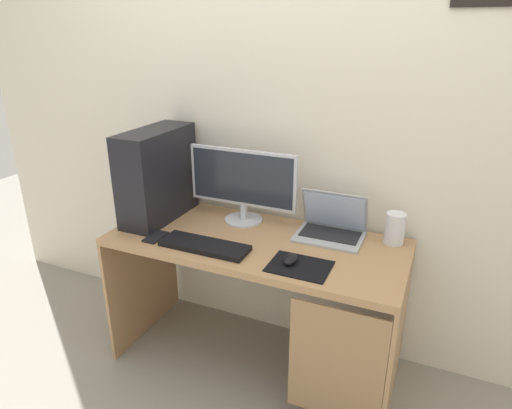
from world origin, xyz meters
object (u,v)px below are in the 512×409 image
object	(u,v)px
monitor	(242,184)
mouse_left	(290,259)
laptop	(331,227)
cell_phone	(156,237)
speaker	(395,228)
keyboard	(205,246)
pc_tower	(157,175)

from	to	relation	value
monitor	mouse_left	bearing A→B (deg)	-40.63
laptop	cell_phone	bearing A→B (deg)	-154.49
monitor	speaker	world-z (taller)	monitor
keyboard	mouse_left	bearing A→B (deg)	2.78
monitor	laptop	bearing A→B (deg)	2.02
keyboard	mouse_left	xyz separation A→B (m)	(0.41, 0.02, 0.01)
monitor	keyboard	xyz separation A→B (m)	(-0.03, -0.35, -0.20)
monitor	cell_phone	size ratio (longest dim) A/B	4.45
pc_tower	speaker	size ratio (longest dim) A/B	3.15
laptop	mouse_left	size ratio (longest dim) A/B	3.34
pc_tower	mouse_left	bearing A→B (deg)	-14.17
pc_tower	laptop	bearing A→B (deg)	8.77
speaker	cell_phone	xyz separation A→B (m)	(-1.06, -0.41, -0.07)
monitor	mouse_left	size ratio (longest dim) A/B	6.02
pc_tower	keyboard	xyz separation A→B (m)	(0.40, -0.22, -0.22)
monitor	mouse_left	distance (m)	0.53
pc_tower	monitor	world-z (taller)	pc_tower
monitor	speaker	bearing A→B (deg)	4.31
speaker	pc_tower	bearing A→B (deg)	-171.44
laptop	speaker	distance (m)	0.30
pc_tower	cell_phone	bearing A→B (deg)	-60.51
monitor	mouse_left	xyz separation A→B (m)	(0.38, -0.33, -0.19)
pc_tower	monitor	bearing A→B (deg)	15.81
speaker	keyboard	world-z (taller)	speaker
speaker	cell_phone	size ratio (longest dim) A/B	1.16
monitor	laptop	size ratio (longest dim) A/B	1.81
laptop	cell_phone	size ratio (longest dim) A/B	2.46
laptop	speaker	bearing A→B (deg)	7.94
monitor	cell_phone	xyz separation A→B (m)	(-0.30, -0.35, -0.20)
laptop	mouse_left	world-z (taller)	laptop
monitor	pc_tower	bearing A→B (deg)	-164.19
monitor	keyboard	size ratio (longest dim) A/B	1.38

